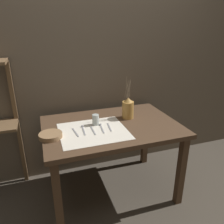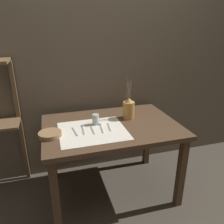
{
  "view_description": "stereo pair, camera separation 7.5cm",
  "coord_description": "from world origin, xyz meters",
  "views": [
    {
      "loc": [
        -0.56,
        -1.68,
        1.54
      ],
      "look_at": [
        0.01,
        0.0,
        0.85
      ],
      "focal_mm": 35.0,
      "sensor_mm": 36.0,
      "label": 1
    },
    {
      "loc": [
        -0.49,
        -1.7,
        1.54
      ],
      "look_at": [
        0.01,
        0.0,
        0.85
      ],
      "focal_mm": 35.0,
      "sensor_mm": 36.0,
      "label": 2
    }
  ],
  "objects": [
    {
      "name": "spoon_inner",
      "position": [
        -0.1,
        -0.02,
        0.74
      ],
      "size": [
        0.03,
        0.18,
        0.02
      ],
      "color": "#939399",
      "rests_on": "wooden_table"
    },
    {
      "name": "fork_inner",
      "position": [
        -0.03,
        -0.05,
        0.73
      ],
      "size": [
        0.03,
        0.16,
        0.0
      ],
      "color": "#939399",
      "rests_on": "wooden_table"
    },
    {
      "name": "spoon_outer",
      "position": [
        -0.26,
        0.0,
        0.74
      ],
      "size": [
        0.03,
        0.18,
        0.02
      ],
      "color": "#939399",
      "rests_on": "wooden_table"
    },
    {
      "name": "fork_outer",
      "position": [
        -0.18,
        -0.07,
        0.73
      ],
      "size": [
        0.01,
        0.16,
        0.0
      ],
      "color": "#939399",
      "rests_on": "wooden_table"
    },
    {
      "name": "wooden_bowl",
      "position": [
        -0.53,
        -0.08,
        0.75
      ],
      "size": [
        0.18,
        0.18,
        0.04
      ],
      "color": "#8E6B47",
      "rests_on": "wooden_table"
    },
    {
      "name": "linen_cloth",
      "position": [
        -0.18,
        -0.08,
        0.73
      ],
      "size": [
        0.56,
        0.49,
        0.0
      ],
      "color": "silver",
      "rests_on": "wooden_table"
    },
    {
      "name": "glass_tumbler_near",
      "position": [
        -0.13,
        0.04,
        0.78
      ],
      "size": [
        0.06,
        0.06,
        0.09
      ],
      "color": "#B7C1BC",
      "rests_on": "wooden_table"
    },
    {
      "name": "pitcher_with_flowers",
      "position": [
        0.2,
        0.1,
        0.82
      ],
      "size": [
        0.11,
        0.11,
        0.41
      ],
      "color": "#B7843D",
      "rests_on": "wooden_table"
    },
    {
      "name": "knife_center",
      "position": [
        -0.33,
        -0.06,
        0.73
      ],
      "size": [
        0.03,
        0.16,
        0.0
      ],
      "color": "#939399",
      "rests_on": "wooden_table"
    },
    {
      "name": "stone_wall_back",
      "position": [
        0.0,
        0.52,
        1.2
      ],
      "size": [
        7.0,
        0.06,
        2.4
      ],
      "color": "brown",
      "rests_on": "ground_plane"
    },
    {
      "name": "wooden_table",
      "position": [
        0.0,
        0.0,
        0.63
      ],
      "size": [
        1.19,
        0.82,
        0.73
      ],
      "color": "#4C3523",
      "rests_on": "ground_plane"
    },
    {
      "name": "ground_plane",
      "position": [
        0.0,
        0.0,
        0.0
      ],
      "size": [
        12.0,
        12.0,
        0.0
      ],
      "primitive_type": "plane",
      "color": "#473F35"
    }
  ]
}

